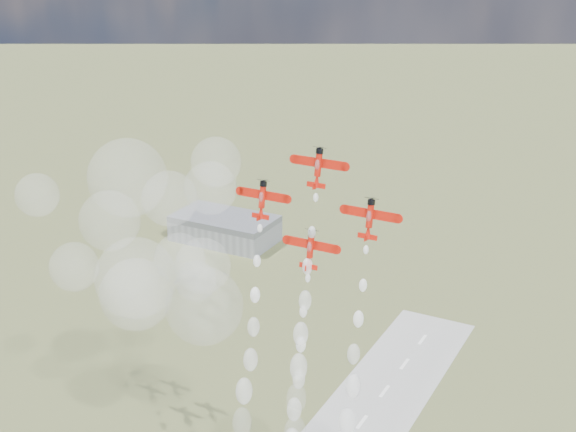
{
  "coord_description": "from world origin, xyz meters",
  "views": [
    {
      "loc": [
        79.81,
        -133.78,
        153.67
      ],
      "look_at": [
        8.01,
        3.34,
        94.93
      ],
      "focal_mm": 50.0,
      "sensor_mm": 36.0,
      "label": 1
    }
  ],
  "objects_px": {
    "plane_lead": "(318,167)",
    "plane_left": "(262,199)",
    "plane_slot": "(310,249)",
    "hangar": "(225,228)",
    "plane_right": "(370,218)"
  },
  "relations": [
    {
      "from": "plane_lead",
      "to": "plane_slot",
      "type": "height_order",
      "value": "plane_lead"
    },
    {
      "from": "hangar",
      "to": "plane_left",
      "type": "height_order",
      "value": "plane_left"
    },
    {
      "from": "hangar",
      "to": "plane_right",
      "type": "distance_m",
      "value": 246.75
    },
    {
      "from": "hangar",
      "to": "plane_lead",
      "type": "bearing_deg",
      "value": -52.57
    },
    {
      "from": "plane_right",
      "to": "hangar",
      "type": "bearing_deg",
      "value": 129.58
    },
    {
      "from": "plane_lead",
      "to": "plane_left",
      "type": "bearing_deg",
      "value": -172.5
    },
    {
      "from": "plane_lead",
      "to": "plane_right",
      "type": "xyz_separation_m",
      "value": [
        12.07,
        -1.59,
        -8.3
      ]
    },
    {
      "from": "plane_lead",
      "to": "plane_left",
      "type": "relative_size",
      "value": 1.0
    },
    {
      "from": "plane_lead",
      "to": "plane_left",
      "type": "xyz_separation_m",
      "value": [
        -12.07,
        -1.59,
        -8.3
      ]
    },
    {
      "from": "plane_left",
      "to": "plane_slot",
      "type": "relative_size",
      "value": 1.0
    },
    {
      "from": "plane_left",
      "to": "hangar",
      "type": "bearing_deg",
      "value": 124.61
    },
    {
      "from": "plane_left",
      "to": "plane_slot",
      "type": "distance_m",
      "value": 14.74
    },
    {
      "from": "hangar",
      "to": "plane_lead",
      "type": "xyz_separation_m",
      "value": [
        134.01,
        -175.12,
        99.52
      ]
    },
    {
      "from": "hangar",
      "to": "plane_right",
      "type": "relative_size",
      "value": 4.38
    },
    {
      "from": "plane_lead",
      "to": "plane_slot",
      "type": "xyz_separation_m",
      "value": [
        0.0,
        -3.18,
        -16.6
      ]
    }
  ]
}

